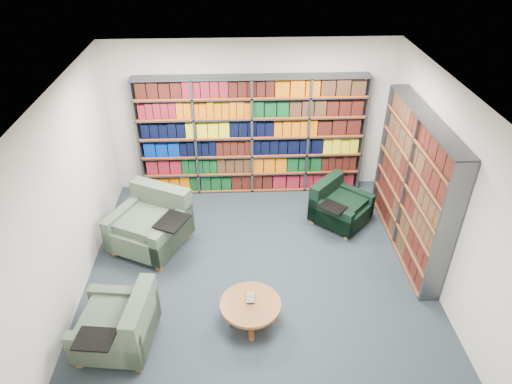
{
  "coord_description": "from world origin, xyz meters",
  "views": [
    {
      "loc": [
        -0.25,
        -5.04,
        4.72
      ],
      "look_at": [
        0.0,
        0.6,
        1.05
      ],
      "focal_mm": 32.0,
      "sensor_mm": 36.0,
      "label": 1
    }
  ],
  "objects_px": {
    "chair_teal_left": "(153,224)",
    "chair_green_right": "(337,206)",
    "coffee_table": "(251,307)",
    "chair_teal_front": "(122,326)"
  },
  "relations": [
    {
      "from": "chair_green_right",
      "to": "coffee_table",
      "type": "distance_m",
      "value": 2.69
    },
    {
      "from": "chair_teal_left",
      "to": "chair_green_right",
      "type": "distance_m",
      "value": 3.07
    },
    {
      "from": "chair_teal_left",
      "to": "coffee_table",
      "type": "height_order",
      "value": "chair_teal_left"
    },
    {
      "from": "chair_green_right",
      "to": "coffee_table",
      "type": "xyz_separation_m",
      "value": [
        -1.55,
        -2.2,
        -0.0
      ]
    },
    {
      "from": "chair_green_right",
      "to": "chair_teal_front",
      "type": "height_order",
      "value": "chair_teal_front"
    },
    {
      "from": "chair_green_right",
      "to": "chair_teal_front",
      "type": "relative_size",
      "value": 1.05
    },
    {
      "from": "coffee_table",
      "to": "chair_teal_left",
      "type": "bearing_deg",
      "value": 130.49
    },
    {
      "from": "chair_teal_left",
      "to": "chair_green_right",
      "type": "bearing_deg",
      "value": 8.8
    },
    {
      "from": "chair_teal_left",
      "to": "coffee_table",
      "type": "xyz_separation_m",
      "value": [
        1.48,
        -1.73,
        -0.08
      ]
    },
    {
      "from": "chair_green_right",
      "to": "chair_teal_left",
      "type": "bearing_deg",
      "value": -171.2
    }
  ]
}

